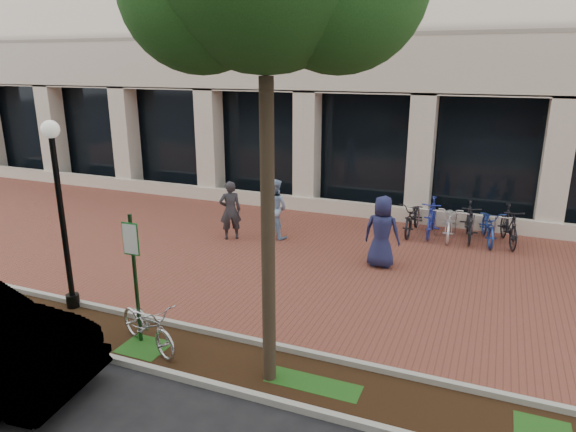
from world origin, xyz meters
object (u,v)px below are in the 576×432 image
at_px(pedestrian_mid, 274,208).
at_px(lamppost, 61,206).
at_px(parking_sign, 134,263).
at_px(pedestrian_right, 382,232).
at_px(bike_rack_cluster, 459,221).
at_px(locked_bicycle, 148,325).
at_px(pedestrian_left, 230,210).

bearing_deg(pedestrian_mid, lamppost, 80.61).
bearing_deg(parking_sign, lamppost, 162.43).
relative_size(lamppost, pedestrian_right, 2.13).
relative_size(parking_sign, pedestrian_right, 1.34).
bearing_deg(bike_rack_cluster, parking_sign, -124.10).
distance_m(locked_bicycle, bike_rack_cluster, 9.96).
bearing_deg(lamppost, locked_bicycle, -15.95).
xyz_separation_m(locked_bicycle, bike_rack_cluster, (4.83, 8.71, 0.08)).
bearing_deg(lamppost, parking_sign, -15.54).
bearing_deg(pedestrian_left, pedestrian_mid, 171.77).
bearing_deg(pedestrian_left, parking_sign, 64.89).
distance_m(pedestrian_right, bike_rack_cluster, 3.54).
bearing_deg(pedestrian_right, locked_bicycle, 62.87).
bearing_deg(pedestrian_left, bike_rack_cluster, 165.59).
bearing_deg(pedestrian_mid, parking_sign, 101.56).
xyz_separation_m(parking_sign, pedestrian_mid, (-0.10, 6.60, -0.69)).
relative_size(parking_sign, lamppost, 0.63).
distance_m(parking_sign, pedestrian_mid, 6.64).
height_order(parking_sign, pedestrian_mid, parking_sign).
xyz_separation_m(pedestrian_mid, bike_rack_cluster, (5.21, 2.01, -0.37)).
distance_m(pedestrian_left, pedestrian_mid, 1.32).
xyz_separation_m(pedestrian_right, bike_rack_cluster, (1.69, 3.09, -0.40)).
xyz_separation_m(pedestrian_left, pedestrian_right, (4.68, -0.44, 0.05)).
distance_m(lamppost, pedestrian_right, 7.63).
height_order(pedestrian_mid, bike_rack_cluster, pedestrian_mid).
bearing_deg(bike_rack_cluster, locked_bicycle, -122.39).
relative_size(lamppost, bike_rack_cluster, 1.12).
distance_m(locked_bicycle, pedestrian_right, 6.46).
xyz_separation_m(lamppost, bike_rack_cluster, (7.40, 7.98, -1.75)).
bearing_deg(parking_sign, pedestrian_mid, 88.81).
height_order(lamppost, bike_rack_cluster, lamppost).
relative_size(parking_sign, locked_bicycle, 1.43).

